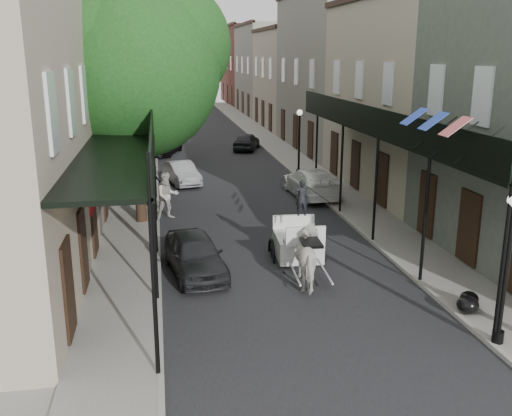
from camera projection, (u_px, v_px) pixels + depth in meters
name	position (u px, v px, depth m)	size (l,w,h in m)	color
ground	(311.00, 323.00, 15.05)	(140.00, 140.00, 0.00)	gray
road	(224.00, 172.00, 34.07)	(8.00, 90.00, 0.01)	black
sidewalk_left	(139.00, 174.00, 33.23)	(2.20, 90.00, 0.12)	gray
sidewalk_right	(305.00, 168.00, 34.87)	(2.20, 90.00, 0.12)	gray
building_row_left	(87.00, 77.00, 40.79)	(5.00, 80.00, 10.50)	#9F937F
building_row_right	(319.00, 75.00, 43.61)	(5.00, 80.00, 10.50)	gray
gallery_left	(129.00, 137.00, 19.84)	(2.20, 18.05, 4.88)	black
gallery_right	(389.00, 131.00, 21.41)	(2.20, 18.05, 4.88)	black
tree_near	(144.00, 63.00, 22.34)	(7.31, 6.80, 9.63)	#382619
tree_far	(148.00, 70.00, 35.81)	(6.45, 6.00, 8.61)	#382619
lamppost_right_near	(506.00, 267.00, 13.28)	(0.32, 0.32, 3.71)	black
lamppost_left	(151.00, 199.00, 19.55)	(0.32, 0.32, 3.71)	black
lamppost_right_far	(299.00, 141.00, 32.30)	(0.32, 0.32, 3.71)	black
horse	(311.00, 258.00, 17.29)	(0.95, 2.08, 1.76)	silver
carriage	(296.00, 224.00, 19.85)	(1.93, 2.68, 2.94)	black
pedestrian_walking	(167.00, 196.00, 24.29)	(0.98, 0.76, 2.02)	beige
pedestrian_sidewalk_left	(151.00, 179.00, 28.08)	(0.98, 0.56, 1.51)	gray
car_left_near	(195.00, 254.00, 18.22)	(1.58, 3.92, 1.34)	black
car_left_mid	(182.00, 173.00, 30.84)	(1.26, 3.62, 1.19)	gray
car_left_far	(161.00, 146.00, 39.84)	(2.08, 4.51, 1.25)	black
car_right_near	(311.00, 182.00, 28.18)	(1.98, 4.86, 1.41)	white
car_right_far	(247.00, 141.00, 41.75)	(1.51, 3.75, 1.28)	black
trash_bags	(468.00, 303.00, 15.43)	(0.85, 1.00, 0.50)	black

